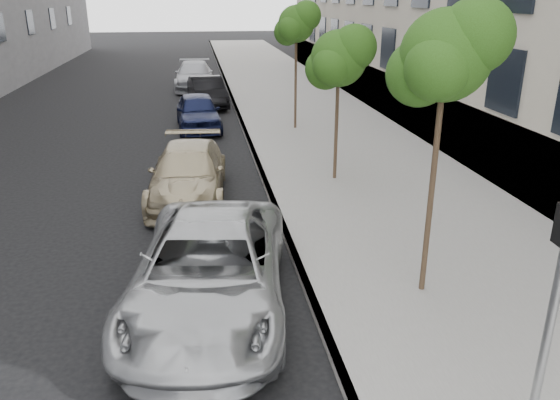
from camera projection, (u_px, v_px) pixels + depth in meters
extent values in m
plane|color=black|center=(256.00, 363.00, 8.12)|extent=(160.00, 160.00, 0.00)
cube|color=gray|center=(285.00, 90.00, 30.90)|extent=(6.40, 72.00, 0.14)
cube|color=#9E9B93|center=(229.00, 92.00, 30.46)|extent=(0.15, 72.00, 0.14)
cylinder|color=#38281C|center=(435.00, 161.00, 9.06)|extent=(0.10, 0.10, 4.82)
sphere|color=#294F14|center=(446.00, 55.00, 8.46)|extent=(1.44, 1.44, 1.44)
sphere|color=#294F14|center=(476.00, 36.00, 8.22)|extent=(1.15, 1.15, 1.15)
sphere|color=#294F14|center=(419.00, 73.00, 8.75)|extent=(1.08, 1.08, 1.08)
cylinder|color=#38281C|center=(337.00, 108.00, 15.20)|extent=(0.10, 0.10, 4.09)
sphere|color=#294F14|center=(339.00, 58.00, 14.73)|extent=(1.52, 1.52, 1.52)
sphere|color=#294F14|center=(354.00, 47.00, 14.48)|extent=(1.22, 1.22, 1.22)
sphere|color=#294F14|center=(326.00, 69.00, 15.02)|extent=(1.14, 1.14, 1.14)
cylinder|color=#38281C|center=(296.00, 68.00, 21.11)|extent=(0.10, 0.10, 4.68)
sphere|color=#294F14|center=(296.00, 24.00, 20.53)|extent=(1.38, 1.38, 1.38)
sphere|color=#294F14|center=(306.00, 16.00, 20.29)|extent=(1.10, 1.10, 1.10)
sphere|color=#294F14|center=(287.00, 32.00, 20.83)|extent=(1.03, 1.03, 1.03)
cylinder|color=#939699|center=(543.00, 356.00, 5.90)|extent=(0.10, 0.10, 2.68)
imported|color=#A8AAAD|center=(209.00, 270.00, 9.24)|extent=(3.29, 5.79, 1.52)
imported|color=tan|center=(188.00, 173.00, 14.51)|extent=(2.29, 4.90, 1.38)
imported|color=#101636|center=(198.00, 112.00, 22.07)|extent=(1.92, 4.27, 1.42)
imported|color=black|center=(207.00, 92.00, 26.61)|extent=(2.00, 4.41, 1.40)
imported|color=#9E9FA6|center=(194.00, 76.00, 31.48)|extent=(2.27, 5.34, 1.54)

